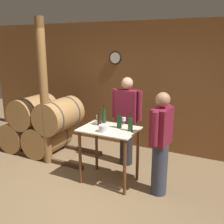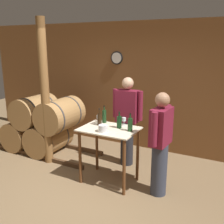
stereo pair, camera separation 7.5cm
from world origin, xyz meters
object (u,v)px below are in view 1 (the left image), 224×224
(wine_bottle_far_left, at_px, (104,116))
(wine_bottle_right, at_px, (130,124))
(wine_bottle_left, at_px, (99,119))
(wine_bottle_center, at_px, (119,122))
(wooden_post, at_px, (44,94))
(ice_bucket, at_px, (103,128))
(person_host, at_px, (127,120))
(wine_glass_near_center, at_px, (124,120))
(wine_glass_near_left, at_px, (98,117))
(person_visitor_with_scarf, at_px, (161,142))

(wine_bottle_far_left, height_order, wine_bottle_right, wine_bottle_far_left)
(wine_bottle_left, xyz_separation_m, wine_bottle_center, (0.35, 0.02, -0.01))
(wooden_post, xyz_separation_m, wine_bottle_right, (1.74, -0.07, -0.31))
(wooden_post, height_order, wine_bottle_right, wooden_post)
(ice_bucket, bearing_deg, person_host, 90.26)
(wine_bottle_far_left, xyz_separation_m, person_host, (0.21, 0.49, -0.16))
(wine_glass_near_center, bearing_deg, ice_bucket, -108.11)
(wine_bottle_right, relative_size, person_host, 0.17)
(wine_bottle_center, xyz_separation_m, ice_bucket, (-0.14, -0.28, -0.05))
(wine_bottle_right, xyz_separation_m, wine_glass_near_left, (-0.63, 0.11, 0.00))
(wine_glass_near_center, xyz_separation_m, person_host, (-0.15, 0.46, -0.14))
(wine_glass_near_left, relative_size, person_visitor_with_scarf, 0.09)
(wine_bottle_far_left, relative_size, wine_bottle_right, 1.05)
(wine_bottle_center, distance_m, wine_bottle_right, 0.22)
(wine_bottle_left, relative_size, wine_glass_near_center, 2.21)
(wooden_post, relative_size, wine_glass_near_center, 20.34)
(wine_glass_near_center, relative_size, person_host, 0.08)
(wine_bottle_left, distance_m, wine_glass_near_center, 0.41)
(wine_bottle_far_left, relative_size, wine_glass_near_left, 2.02)
(wine_glass_near_left, xyz_separation_m, person_host, (0.27, 0.58, -0.16))
(wine_glass_near_center, bearing_deg, wine_bottle_far_left, -176.19)
(person_host, xyz_separation_m, person_visitor_with_scarf, (0.86, -0.72, -0.05))
(wooden_post, distance_m, person_visitor_with_scarf, 2.31)
(wine_bottle_right, bearing_deg, wine_glass_near_center, 132.74)
(wine_bottle_right, xyz_separation_m, person_host, (-0.36, 0.69, -0.16))
(wine_bottle_right, xyz_separation_m, wine_glass_near_center, (-0.21, 0.23, -0.01))
(wine_bottle_center, bearing_deg, person_visitor_with_scarf, -6.85)
(wine_bottle_center, distance_m, ice_bucket, 0.32)
(wooden_post, height_order, ice_bucket, wooden_post)
(wine_bottle_left, bearing_deg, wine_glass_near_center, 28.14)
(person_host, bearing_deg, wine_bottle_far_left, -113.47)
(wine_glass_near_left, relative_size, person_host, 0.09)
(wine_bottle_far_left, xyz_separation_m, wine_glass_near_center, (0.36, 0.02, -0.02))
(wine_bottle_far_left, relative_size, person_host, 0.18)
(wine_bottle_left, xyz_separation_m, wine_glass_near_left, (-0.06, 0.08, 0.00))
(wooden_post, height_order, person_host, wooden_post)
(wooden_post, height_order, wine_bottle_center, wooden_post)
(wine_bottle_far_left, relative_size, wine_glass_near_center, 2.26)
(ice_bucket, bearing_deg, wine_bottle_center, 63.21)
(wine_bottle_right, bearing_deg, wine_bottle_center, 165.09)
(wine_glass_near_center, relative_size, ice_bucket, 0.92)
(wooden_post, distance_m, wine_glass_near_left, 1.16)
(wine_glass_near_left, bearing_deg, wine_bottle_left, -51.47)
(wooden_post, distance_m, person_host, 1.59)
(person_host, bearing_deg, wine_glass_near_center, -72.00)
(wine_bottle_left, relative_size, wine_bottle_right, 1.02)
(wine_bottle_right, bearing_deg, wooden_post, 177.65)
(person_visitor_with_scarf, bearing_deg, wine_bottle_right, 176.73)
(wooden_post, height_order, person_visitor_with_scarf, wooden_post)
(ice_bucket, height_order, person_host, person_host)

